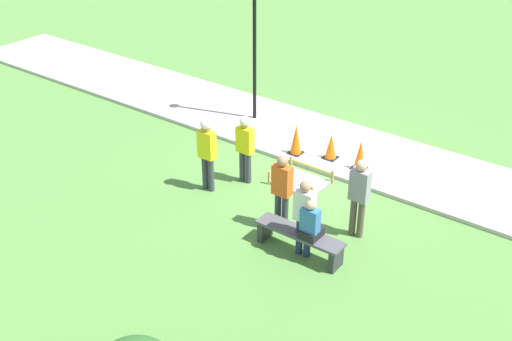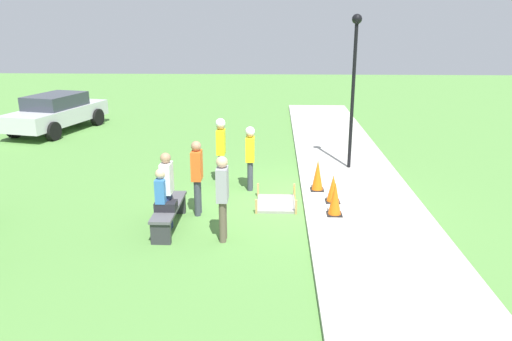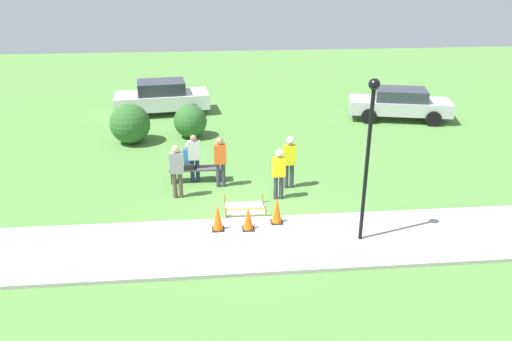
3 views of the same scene
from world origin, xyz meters
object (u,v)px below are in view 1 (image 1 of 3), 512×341
worker_supervisor (245,144)px  bystander_in_white_shirt (359,194)px  traffic_cone_sidewalk_edge (296,139)px  person_seated_on_bench (311,223)px  traffic_cone_far_patch (331,146)px  lamppost_near (254,20)px  park_bench (300,238)px  bystander_in_orange_shirt (282,188)px  worker_assistant (207,148)px  bystander_in_gray_shirt (304,214)px  traffic_cone_near_patch (360,155)px

worker_supervisor → bystander_in_white_shirt: 3.21m
traffic_cone_sidewalk_edge → person_seated_on_bench: (-2.57, 3.41, 0.36)m
traffic_cone_far_patch → lamppost_near: 3.95m
park_bench → worker_supervisor: size_ratio=1.11×
bystander_in_white_shirt → person_seated_on_bench: bearing=75.2°
person_seated_on_bench → bystander_in_orange_shirt: size_ratio=0.51×
traffic_cone_sidewalk_edge → bystander_in_white_shirt: 3.64m
park_bench → worker_assistant: worker_assistant is taller
bystander_in_orange_shirt → worker_assistant: bearing=-7.6°
bystander_in_orange_shirt → bystander_in_gray_shirt: bearing=150.0°
traffic_cone_near_patch → bystander_in_white_shirt: size_ratio=0.44×
bystander_in_white_shirt → traffic_cone_sidewalk_edge: bearing=-36.3°
traffic_cone_near_patch → bystander_in_white_shirt: 2.73m
traffic_cone_far_patch → bystander_in_gray_shirt: size_ratio=0.40×
lamppost_near → person_seated_on_bench: bearing=136.1°
worker_assistant → traffic_cone_sidewalk_edge: bearing=-106.4°
person_seated_on_bench → bystander_in_white_shirt: bystander_in_white_shirt is taller
person_seated_on_bench → bystander_in_gray_shirt: bearing=-16.0°
lamppost_near → traffic_cone_far_patch: bearing=164.9°
traffic_cone_near_patch → park_bench: traffic_cone_near_patch is taller
traffic_cone_sidewalk_edge → worker_assistant: 2.72m
person_seated_on_bench → lamppost_near: size_ratio=0.20×
person_seated_on_bench → worker_supervisor: worker_supervisor is taller
bystander_in_orange_shirt → bystander_in_gray_shirt: size_ratio=1.03×
traffic_cone_near_patch → park_bench: size_ratio=0.41×
worker_supervisor → bystander_in_orange_shirt: bystander_in_orange_shirt is taller
traffic_cone_sidewalk_edge → bystander_in_orange_shirt: bearing=118.0°
worker_supervisor → bystander_in_white_shirt: bearing=173.0°
traffic_cone_sidewalk_edge → bystander_in_gray_shirt: 4.14m
traffic_cone_far_patch → worker_assistant: bearing=60.8°
traffic_cone_sidewalk_edge → person_seated_on_bench: bearing=127.0°
traffic_cone_near_patch → park_bench: 3.66m
person_seated_on_bench → bystander_in_gray_shirt: (0.19, -0.05, 0.10)m
traffic_cone_near_patch → traffic_cone_far_patch: 0.85m
traffic_cone_far_patch → worker_assistant: size_ratio=0.37×
person_seated_on_bench → bystander_in_orange_shirt: 1.20m
worker_supervisor → bystander_in_white_shirt: (-3.19, 0.39, 0.01)m
bystander_in_orange_shirt → bystander_in_white_shirt: (-1.39, -0.72, 0.03)m
traffic_cone_far_patch → worker_supervisor: size_ratio=0.40×
park_bench → lamppost_near: bearing=-45.2°
traffic_cone_far_patch → worker_supervisor: (1.13, 2.04, 0.56)m
traffic_cone_sidewalk_edge → bystander_in_gray_shirt: bystander_in_gray_shirt is taller
traffic_cone_far_patch → bystander_in_orange_shirt: bearing=102.0°
traffic_cone_sidewalk_edge → worker_supervisor: bearing=80.7°
bystander_in_white_shirt → traffic_cone_near_patch: bearing=-62.9°
traffic_cone_sidewalk_edge → lamppost_near: size_ratio=0.18×
bystander_in_gray_shirt → person_seated_on_bench: bearing=164.0°
traffic_cone_near_patch → person_seated_on_bench: 3.78m
traffic_cone_near_patch → traffic_cone_far_patch: (0.84, -0.05, -0.05)m
park_bench → bystander_in_white_shirt: size_ratio=1.06×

